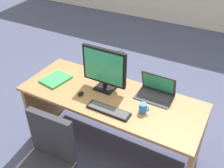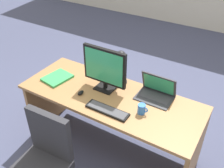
{
  "view_description": "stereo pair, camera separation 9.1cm",
  "coord_description": "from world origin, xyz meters",
  "px_view_note": "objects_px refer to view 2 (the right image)",
  "views": [
    {
      "loc": [
        1.0,
        -1.78,
        2.31
      ],
      "look_at": [
        0.0,
        0.04,
        0.87
      ],
      "focal_mm": 41.26,
      "sensor_mm": 36.0,
      "label": 1
    },
    {
      "loc": [
        1.08,
        -1.74,
        2.31
      ],
      "look_at": [
        0.0,
        0.04,
        0.87
      ],
      "focal_mm": 41.26,
      "sensor_mm": 36.0,
      "label": 2
    }
  ],
  "objects_px": {
    "keyboard": "(107,110)",
    "desk_lamp": "(121,60)",
    "desk": "(113,110)",
    "laptop": "(157,90)",
    "monitor": "(105,68)",
    "coffee_mug": "(142,109)",
    "mouse": "(81,93)",
    "book": "(57,78)"
  },
  "relations": [
    {
      "from": "mouse",
      "to": "book",
      "type": "distance_m",
      "value": 0.4
    },
    {
      "from": "monitor",
      "to": "coffee_mug",
      "type": "xyz_separation_m",
      "value": [
        0.49,
        -0.15,
        -0.21
      ]
    },
    {
      "from": "desk",
      "to": "coffee_mug",
      "type": "height_order",
      "value": "coffee_mug"
    },
    {
      "from": "desk",
      "to": "laptop",
      "type": "bearing_deg",
      "value": 25.06
    },
    {
      "from": "laptop",
      "to": "mouse",
      "type": "relative_size",
      "value": 4.39
    },
    {
      "from": "desk",
      "to": "desk_lamp",
      "type": "relative_size",
      "value": 4.8
    },
    {
      "from": "mouse",
      "to": "desk_lamp",
      "type": "height_order",
      "value": "desk_lamp"
    },
    {
      "from": "desk_lamp",
      "to": "coffee_mug",
      "type": "distance_m",
      "value": 0.57
    },
    {
      "from": "desk",
      "to": "monitor",
      "type": "bearing_deg",
      "value": 169.39
    },
    {
      "from": "keyboard",
      "to": "coffee_mug",
      "type": "bearing_deg",
      "value": 26.64
    },
    {
      "from": "desk",
      "to": "book",
      "type": "distance_m",
      "value": 0.7
    },
    {
      "from": "desk",
      "to": "mouse",
      "type": "relative_size",
      "value": 23.16
    },
    {
      "from": "monitor",
      "to": "book",
      "type": "bearing_deg",
      "value": -168.08
    },
    {
      "from": "monitor",
      "to": "coffee_mug",
      "type": "relative_size",
      "value": 4.78
    },
    {
      "from": "monitor",
      "to": "coffee_mug",
      "type": "height_order",
      "value": "monitor"
    },
    {
      "from": "desk_lamp",
      "to": "coffee_mug",
      "type": "relative_size",
      "value": 3.91
    },
    {
      "from": "laptop",
      "to": "mouse",
      "type": "xyz_separation_m",
      "value": [
        -0.66,
        -0.37,
        -0.05
      ]
    },
    {
      "from": "keyboard",
      "to": "desk_lamp",
      "type": "height_order",
      "value": "desk_lamp"
    },
    {
      "from": "monitor",
      "to": "desk_lamp",
      "type": "height_order",
      "value": "monitor"
    },
    {
      "from": "desk",
      "to": "laptop",
      "type": "xyz_separation_m",
      "value": [
        0.39,
        0.18,
        0.29
      ]
    },
    {
      "from": "desk",
      "to": "keyboard",
      "type": "relative_size",
      "value": 4.39
    },
    {
      "from": "mouse",
      "to": "book",
      "type": "xyz_separation_m",
      "value": [
        -0.39,
        0.09,
        -0.01
      ]
    },
    {
      "from": "keyboard",
      "to": "desk_lamp",
      "type": "distance_m",
      "value": 0.55
    },
    {
      "from": "desk_lamp",
      "to": "laptop",
      "type": "bearing_deg",
      "value": -0.86
    },
    {
      "from": "monitor",
      "to": "laptop",
      "type": "bearing_deg",
      "value": 18.01
    },
    {
      "from": "laptop",
      "to": "keyboard",
      "type": "relative_size",
      "value": 0.83
    },
    {
      "from": "desk_lamp",
      "to": "mouse",
      "type": "bearing_deg",
      "value": -122.55
    },
    {
      "from": "desk",
      "to": "mouse",
      "type": "xyz_separation_m",
      "value": [
        -0.26,
        -0.19,
        0.24
      ]
    },
    {
      "from": "book",
      "to": "coffee_mug",
      "type": "bearing_deg",
      "value": -1.8
    },
    {
      "from": "monitor",
      "to": "laptop",
      "type": "xyz_separation_m",
      "value": [
        0.5,
        0.16,
        -0.18
      ]
    },
    {
      "from": "laptop",
      "to": "desk_lamp",
      "type": "relative_size",
      "value": 0.91
    },
    {
      "from": "laptop",
      "to": "coffee_mug",
      "type": "xyz_separation_m",
      "value": [
        -0.01,
        -0.31,
        -0.02
      ]
    },
    {
      "from": "laptop",
      "to": "keyboard",
      "type": "height_order",
      "value": "laptop"
    },
    {
      "from": "keyboard",
      "to": "coffee_mug",
      "type": "relative_size",
      "value": 4.28
    },
    {
      "from": "coffee_mug",
      "to": "keyboard",
      "type": "bearing_deg",
      "value": -153.36
    },
    {
      "from": "desk_lamp",
      "to": "keyboard",
      "type": "bearing_deg",
      "value": -74.9
    },
    {
      "from": "desk",
      "to": "desk_lamp",
      "type": "distance_m",
      "value": 0.54
    },
    {
      "from": "mouse",
      "to": "monitor",
      "type": "bearing_deg",
      "value": 53.56
    },
    {
      "from": "desk",
      "to": "keyboard",
      "type": "xyz_separation_m",
      "value": [
        0.1,
        -0.27,
        0.23
      ]
    },
    {
      "from": "desk",
      "to": "keyboard",
      "type": "distance_m",
      "value": 0.37
    },
    {
      "from": "mouse",
      "to": "desk_lamp",
      "type": "xyz_separation_m",
      "value": [
        0.24,
        0.38,
        0.26
      ]
    },
    {
      "from": "laptop",
      "to": "coffee_mug",
      "type": "distance_m",
      "value": 0.31
    }
  ]
}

